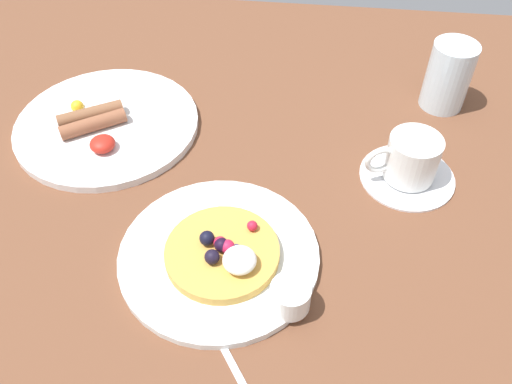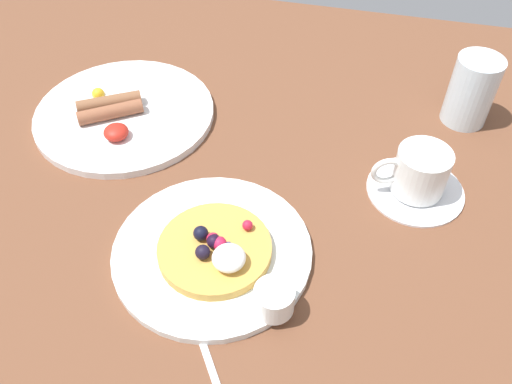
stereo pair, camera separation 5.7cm
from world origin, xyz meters
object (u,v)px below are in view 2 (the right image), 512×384
at_px(breakfast_plate, 125,114).
at_px(coffee_saucer, 415,189).
at_px(pancake_plate, 212,251).
at_px(water_glass, 472,91).
at_px(syrup_ramekin, 274,299).
at_px(coffee_cup, 420,171).

distance_m(breakfast_plate, coffee_saucer, 0.45).
height_order(pancake_plate, water_glass, water_glass).
distance_m(pancake_plate, breakfast_plate, 0.31).
bearing_deg(breakfast_plate, coffee_saucer, -7.24).
xyz_separation_m(syrup_ramekin, water_glass, (0.22, 0.41, 0.03)).
distance_m(coffee_cup, water_glass, 0.19).
bearing_deg(water_glass, coffee_cup, -110.91).
xyz_separation_m(syrup_ramekin, breakfast_plate, (-0.30, 0.29, -0.02)).
bearing_deg(coffee_cup, pancake_plate, -144.98).
height_order(pancake_plate, coffee_cup, coffee_cup).
xyz_separation_m(pancake_plate, coffee_saucer, (0.24, 0.17, -0.00)).
distance_m(syrup_ramekin, breakfast_plate, 0.42).
height_order(breakfast_plate, coffee_saucer, breakfast_plate).
height_order(pancake_plate, coffee_saucer, pancake_plate).
height_order(breakfast_plate, water_glass, water_glass).
bearing_deg(syrup_ramekin, breakfast_plate, 136.38).
bearing_deg(pancake_plate, breakfast_plate, 133.13).
relative_size(coffee_saucer, water_glass, 1.22).
bearing_deg(coffee_cup, coffee_saucer, 17.26).
distance_m(breakfast_plate, water_glass, 0.53).
xyz_separation_m(pancake_plate, syrup_ramekin, (0.09, -0.06, 0.02)).
bearing_deg(coffee_saucer, breakfast_plate, 172.76).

